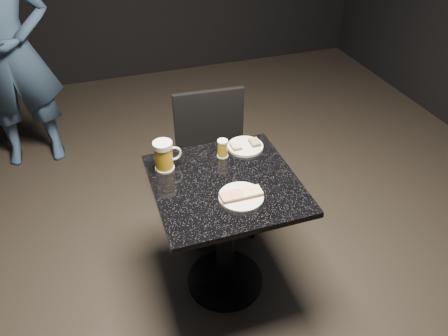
{
  "coord_description": "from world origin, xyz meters",
  "views": [
    {
      "loc": [
        -0.53,
        -1.57,
        2.08
      ],
      "look_at": [
        0.0,
        0.02,
        0.82
      ],
      "focal_mm": 35.0,
      "sensor_mm": 36.0,
      "label": 1
    }
  ],
  "objects_px": {
    "plate_large": "(241,197)",
    "table": "(225,218)",
    "plate_small": "(245,147)",
    "patron": "(9,53)",
    "beer_mug": "(164,156)",
    "beer_tumbler": "(223,148)",
    "chair": "(214,156)"
  },
  "relations": [
    {
      "from": "plate_small",
      "to": "patron",
      "type": "xyz_separation_m",
      "value": [
        -1.24,
        1.46,
        0.13
      ]
    },
    {
      "from": "beer_mug",
      "to": "plate_large",
      "type": "bearing_deg",
      "value": -49.91
    },
    {
      "from": "beer_mug",
      "to": "patron",
      "type": "bearing_deg",
      "value": 117.52
    },
    {
      "from": "table",
      "to": "chair",
      "type": "relative_size",
      "value": 0.84
    },
    {
      "from": "plate_small",
      "to": "table",
      "type": "relative_size",
      "value": 0.26
    },
    {
      "from": "plate_small",
      "to": "beer_tumbler",
      "type": "bearing_deg",
      "value": -165.57
    },
    {
      "from": "table",
      "to": "chair",
      "type": "height_order",
      "value": "chair"
    },
    {
      "from": "table",
      "to": "patron",
      "type": "bearing_deg",
      "value": 121.32
    },
    {
      "from": "plate_small",
      "to": "table",
      "type": "bearing_deg",
      "value": -128.64
    },
    {
      "from": "table",
      "to": "chair",
      "type": "bearing_deg",
      "value": 78.26
    },
    {
      "from": "beer_mug",
      "to": "plate_small",
      "type": "bearing_deg",
      "value": 5.94
    },
    {
      "from": "table",
      "to": "chair",
      "type": "distance_m",
      "value": 0.57
    },
    {
      "from": "beer_mug",
      "to": "chair",
      "type": "height_order",
      "value": "beer_mug"
    },
    {
      "from": "plate_small",
      "to": "table",
      "type": "xyz_separation_m",
      "value": [
        -0.2,
        -0.25,
        -0.25
      ]
    },
    {
      "from": "chair",
      "to": "beer_tumbler",
      "type": "bearing_deg",
      "value": -99.84
    },
    {
      "from": "plate_small",
      "to": "chair",
      "type": "height_order",
      "value": "chair"
    },
    {
      "from": "plate_small",
      "to": "beer_tumbler",
      "type": "xyz_separation_m",
      "value": [
        -0.14,
        -0.04,
        0.04
      ]
    },
    {
      "from": "patron",
      "to": "beer_tumbler",
      "type": "height_order",
      "value": "patron"
    },
    {
      "from": "beer_tumbler",
      "to": "chair",
      "type": "relative_size",
      "value": 0.11
    },
    {
      "from": "plate_large",
      "to": "patron",
      "type": "bearing_deg",
      "value": 120.1
    },
    {
      "from": "table",
      "to": "beer_mug",
      "type": "height_order",
      "value": "beer_mug"
    },
    {
      "from": "beer_mug",
      "to": "beer_tumbler",
      "type": "height_order",
      "value": "beer_mug"
    },
    {
      "from": "patron",
      "to": "chair",
      "type": "height_order",
      "value": "patron"
    },
    {
      "from": "beer_tumbler",
      "to": "chair",
      "type": "distance_m",
      "value": 0.46
    },
    {
      "from": "beer_tumbler",
      "to": "beer_mug",
      "type": "bearing_deg",
      "value": -178.06
    },
    {
      "from": "plate_small",
      "to": "chair",
      "type": "bearing_deg",
      "value": 104.56
    },
    {
      "from": "plate_large",
      "to": "beer_tumbler",
      "type": "bearing_deg",
      "value": 85.94
    },
    {
      "from": "plate_large",
      "to": "table",
      "type": "xyz_separation_m",
      "value": [
        -0.03,
        0.14,
        -0.25
      ]
    },
    {
      "from": "table",
      "to": "beer_mug",
      "type": "distance_m",
      "value": 0.46
    },
    {
      "from": "table",
      "to": "beer_mug",
      "type": "relative_size",
      "value": 4.75
    },
    {
      "from": "plate_large",
      "to": "table",
      "type": "distance_m",
      "value": 0.29
    },
    {
      "from": "beer_mug",
      "to": "chair",
      "type": "bearing_deg",
      "value": 44.17
    }
  ]
}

